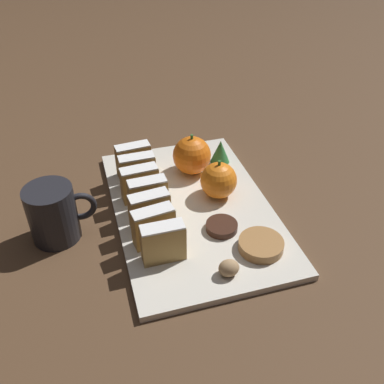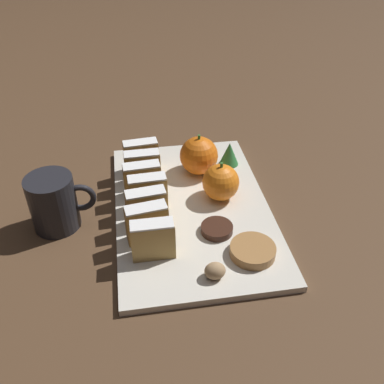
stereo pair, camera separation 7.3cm
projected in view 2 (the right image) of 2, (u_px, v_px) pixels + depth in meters
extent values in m
plane|color=#513823|center=(192.00, 211.00, 0.76)|extent=(6.00, 6.00, 0.00)
cube|color=silver|center=(192.00, 208.00, 0.75)|extent=(0.27, 0.41, 0.01)
cube|color=tan|center=(153.00, 240.00, 0.63)|extent=(0.07, 0.03, 0.06)
cube|color=white|center=(152.00, 224.00, 0.62)|extent=(0.06, 0.03, 0.00)
cube|color=tan|center=(147.00, 224.00, 0.66)|extent=(0.07, 0.03, 0.06)
cube|color=white|center=(146.00, 208.00, 0.65)|extent=(0.07, 0.03, 0.00)
cube|color=tan|center=(147.00, 208.00, 0.70)|extent=(0.07, 0.03, 0.06)
cube|color=white|center=(145.00, 192.00, 0.68)|extent=(0.07, 0.03, 0.00)
cube|color=tan|center=(148.00, 193.00, 0.73)|extent=(0.07, 0.03, 0.06)
cube|color=white|center=(147.00, 178.00, 0.71)|extent=(0.06, 0.03, 0.00)
cube|color=tan|center=(143.00, 180.00, 0.76)|extent=(0.07, 0.03, 0.06)
cube|color=white|center=(141.00, 165.00, 0.74)|extent=(0.07, 0.03, 0.00)
cube|color=tan|center=(143.00, 168.00, 0.79)|extent=(0.07, 0.03, 0.06)
cube|color=white|center=(141.00, 153.00, 0.77)|extent=(0.06, 0.03, 0.00)
cube|color=tan|center=(141.00, 157.00, 0.82)|extent=(0.07, 0.03, 0.06)
cube|color=white|center=(140.00, 142.00, 0.80)|extent=(0.07, 0.03, 0.00)
sphere|color=orange|center=(221.00, 182.00, 0.75)|extent=(0.07, 0.07, 0.07)
cylinder|color=#38702D|center=(222.00, 165.00, 0.73)|extent=(0.01, 0.00, 0.01)
sphere|color=orange|center=(199.00, 156.00, 0.81)|extent=(0.07, 0.07, 0.07)
cylinder|color=#38702D|center=(199.00, 137.00, 0.79)|extent=(0.00, 0.01, 0.01)
ellipsoid|color=tan|center=(215.00, 271.00, 0.61)|extent=(0.03, 0.03, 0.03)
cylinder|color=#381E14|center=(217.00, 229.00, 0.69)|extent=(0.05, 0.05, 0.01)
cylinder|color=#A3703D|center=(253.00, 251.00, 0.65)|extent=(0.07, 0.07, 0.02)
cone|color=#2D7538|center=(229.00, 154.00, 0.84)|extent=(0.04, 0.04, 0.05)
cylinder|color=#232328|center=(53.00, 202.00, 0.70)|extent=(0.08, 0.08, 0.10)
torus|color=#232328|center=(80.00, 197.00, 0.70)|extent=(0.05, 0.01, 0.05)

